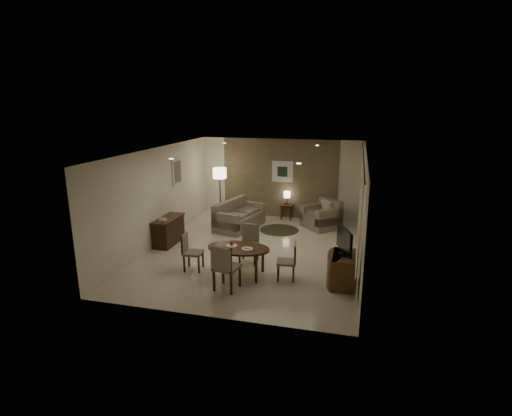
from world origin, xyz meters
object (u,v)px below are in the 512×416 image
(console_desk, at_px, (169,231))
(chair_near, at_px, (227,267))
(chair_right, at_px, (286,261))
(dining_table, at_px, (239,261))
(chair_far, at_px, (249,244))
(sofa, at_px, (240,215))
(tv_cabinet, at_px, (343,270))
(chair_left, at_px, (193,252))
(floor_lamp, at_px, (220,194))
(armchair, at_px, (321,214))
(side_table, at_px, (287,212))

(console_desk, height_order, chair_near, chair_near)
(chair_right, bearing_deg, dining_table, -95.61)
(chair_far, bearing_deg, sofa, 108.45)
(console_desk, height_order, tv_cabinet, console_desk)
(chair_right, distance_m, sofa, 4.01)
(tv_cabinet, relative_size, chair_far, 0.96)
(chair_left, height_order, floor_lamp, floor_lamp)
(chair_far, distance_m, armchair, 3.64)
(chair_near, distance_m, chair_left, 1.33)
(sofa, distance_m, armchair, 2.59)
(tv_cabinet, xyz_separation_m, floor_lamp, (-4.27, 4.14, 0.54))
(console_desk, bearing_deg, armchair, 32.32)
(dining_table, distance_m, armchair, 4.39)
(side_table, bearing_deg, dining_table, -93.21)
(tv_cabinet, distance_m, armchair, 4.14)
(chair_far, bearing_deg, floor_lamp, 116.84)
(sofa, relative_size, floor_lamp, 1.03)
(chair_right, bearing_deg, chair_far, -133.27)
(console_desk, distance_m, floor_lamp, 2.76)
(console_desk, relative_size, tv_cabinet, 1.33)
(tv_cabinet, height_order, chair_far, chair_far)
(chair_right, xyz_separation_m, floor_lamp, (-3.01, 4.16, 0.46))
(chair_left, xyz_separation_m, sofa, (0.12, 3.44, -0.01))
(sofa, height_order, armchair, armchair)
(tv_cabinet, distance_m, sofa, 4.78)
(chair_near, distance_m, sofa, 4.32)
(console_desk, relative_size, chair_far, 1.28)
(dining_table, height_order, armchair, armchair)
(chair_near, bearing_deg, sofa, -67.34)
(chair_far, distance_m, chair_right, 1.30)
(chair_left, height_order, side_table, chair_left)
(chair_near, height_order, armchair, chair_near)
(tv_cabinet, bearing_deg, dining_table, -178.20)
(dining_table, distance_m, chair_right, 1.10)
(tv_cabinet, xyz_separation_m, sofa, (-3.37, 3.39, 0.08))
(chair_near, distance_m, armchair, 5.10)
(chair_right, bearing_deg, floor_lamp, -152.73)
(chair_far, xyz_separation_m, floor_lamp, (-1.93, 3.42, 0.42))
(chair_near, xyz_separation_m, sofa, (-0.97, 4.20, -0.08))
(armchair, bearing_deg, dining_table, -63.28)
(console_desk, bearing_deg, side_table, 49.26)
(tv_cabinet, bearing_deg, chair_left, -179.24)
(sofa, bearing_deg, side_table, -28.78)
(chair_left, relative_size, side_table, 1.73)
(chair_far, bearing_deg, side_table, 83.83)
(chair_far, bearing_deg, chair_near, -94.92)
(dining_table, bearing_deg, chair_left, 178.59)
(console_desk, distance_m, chair_right, 3.93)
(sofa, relative_size, side_table, 3.59)
(side_table, bearing_deg, chair_far, -93.51)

